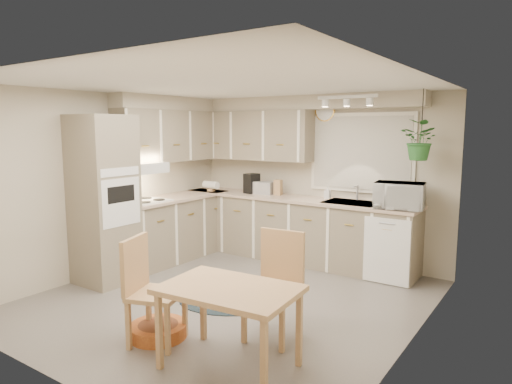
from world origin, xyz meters
TOP-DOWN VIEW (x-y plane):
  - floor at (0.00, 0.00)m, footprint 4.20×4.20m
  - ceiling at (0.00, 0.00)m, footprint 4.20×4.20m
  - wall_back at (0.00, 2.10)m, footprint 4.00×0.04m
  - wall_front at (0.00, -2.10)m, footprint 4.00×0.04m
  - wall_left at (-2.00, 0.00)m, footprint 0.04×4.20m
  - wall_right at (2.00, 0.00)m, footprint 0.04×4.20m
  - base_cab_left at (-1.70, 0.88)m, footprint 0.60×1.85m
  - base_cab_back at (-0.20, 1.80)m, footprint 3.60×0.60m
  - counter_left at (-1.69, 0.88)m, footprint 0.64×1.89m
  - counter_back at (-0.20, 1.79)m, footprint 3.64×0.64m
  - oven_stack at (-1.68, -0.38)m, footprint 0.65×0.65m
  - wall_oven_face at (-1.35, -0.38)m, footprint 0.02×0.56m
  - upper_cab_left at (-1.82, 1.00)m, footprint 0.35×2.00m
  - upper_cab_back at (-1.00, 1.93)m, footprint 2.00×0.35m
  - soffit_left at (-1.85, 1.00)m, footprint 0.30×2.00m
  - soffit_back at (-0.20, 1.95)m, footprint 3.60×0.30m
  - cooktop at (-1.68, 0.30)m, footprint 0.52×0.58m
  - range_hood at (-1.70, 0.30)m, footprint 0.40×0.60m
  - window_blinds at (0.70, 2.07)m, footprint 1.40×0.02m
  - window_frame at (0.70, 2.08)m, footprint 1.50×0.02m
  - sink at (0.70, 1.80)m, footprint 0.70×0.48m
  - dishwasher_front at (1.30, 1.49)m, footprint 0.58×0.02m
  - track_light_bar at (0.70, 1.55)m, footprint 0.80×0.04m
  - wall_clock at (0.15, 2.07)m, footprint 0.30×0.03m
  - dining_table at (0.90, -1.18)m, footprint 1.14×0.81m
  - chair_left at (0.10, -1.21)m, footprint 0.58×0.58m
  - chair_back at (0.92, -0.56)m, footprint 0.51×0.51m
  - braided_rug at (-0.00, -0.09)m, footprint 1.27×1.10m
  - pet_bed at (0.02, -1.13)m, footprint 0.59×0.59m
  - microwave at (1.37, 1.70)m, footprint 0.64×0.42m
  - soap_bottle at (0.27, 1.95)m, footprint 0.09×0.18m
  - hanging_plant at (1.60, 1.70)m, footprint 0.59×0.62m
  - coffee_maker at (-0.94, 1.80)m, footprint 0.21×0.24m
  - toaster at (-0.73, 1.82)m, footprint 0.32×0.20m
  - knife_block at (-0.49, 1.85)m, footprint 0.12×0.12m

SIDE VIEW (x-z plane):
  - floor at x=0.00m, z-range 0.00..0.00m
  - braided_rug at x=0.00m, z-range 0.00..0.01m
  - pet_bed at x=0.02m, z-range 0.00..0.12m
  - dining_table at x=0.90m, z-range 0.00..0.68m
  - dishwasher_front at x=1.30m, z-range 0.01..0.84m
  - base_cab_left at x=-1.70m, z-range 0.00..0.90m
  - base_cab_back at x=-0.20m, z-range 0.00..0.90m
  - chair_left at x=0.10m, z-range 0.00..0.97m
  - chair_back at x=0.92m, z-range 0.00..0.99m
  - sink at x=0.70m, z-range 0.85..0.95m
  - counter_left at x=-1.69m, z-range 0.90..0.94m
  - counter_back at x=-0.20m, z-range 0.90..0.94m
  - cooktop at x=-1.68m, z-range 0.93..0.95m
  - soap_bottle at x=0.27m, z-range 0.94..1.02m
  - toaster at x=-0.73m, z-range 0.94..1.13m
  - oven_stack at x=-1.68m, z-range 0.00..2.10m
  - wall_oven_face at x=-1.35m, z-range 0.76..1.34m
  - knife_block at x=-0.49m, z-range 0.94..1.17m
  - coffee_maker at x=-0.94m, z-range 0.94..1.24m
  - microwave at x=1.37m, z-range 0.94..1.34m
  - wall_back at x=0.00m, z-range 0.00..2.40m
  - wall_front at x=0.00m, z-range 0.00..2.40m
  - wall_left at x=-2.00m, z-range 0.00..2.40m
  - wall_right at x=2.00m, z-range 0.00..2.40m
  - range_hood at x=-1.70m, z-range 1.33..1.47m
  - window_blinds at x=0.70m, z-range 1.10..2.10m
  - window_frame at x=0.70m, z-range 1.05..2.15m
  - hanging_plant at x=1.60m, z-range 1.55..1.93m
  - upper_cab_left at x=-1.82m, z-range 1.45..2.20m
  - upper_cab_back at x=-1.00m, z-range 1.45..2.20m
  - wall_clock at x=0.15m, z-range 2.03..2.33m
  - soffit_left at x=-1.85m, z-range 2.20..2.40m
  - soffit_back at x=-0.20m, z-range 2.20..2.40m
  - track_light_bar at x=0.70m, z-range 2.31..2.35m
  - ceiling at x=0.00m, z-range 2.40..2.40m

